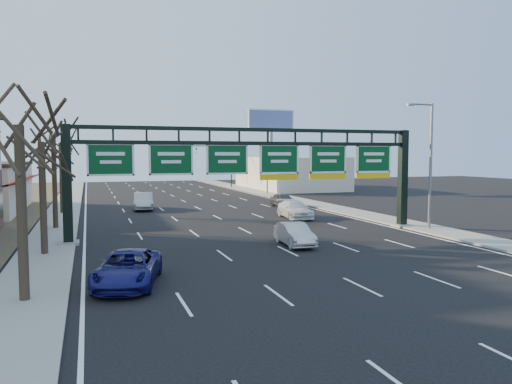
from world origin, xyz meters
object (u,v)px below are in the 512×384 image
object	(u,v)px
car_blue_suv	(128,268)
car_white_wagon	(295,209)
sign_gantry	(256,166)
car_silver_sedan	(295,234)

from	to	relation	value
car_blue_suv	car_white_wagon	xyz separation A→B (m)	(15.21, 18.08, 0.03)
sign_gantry	car_blue_suv	distance (m)	14.63
car_silver_sedan	car_white_wagon	xyz separation A→B (m)	(5.10, 11.92, 0.06)
car_blue_suv	car_white_wagon	world-z (taller)	car_white_wagon
car_blue_suv	car_silver_sedan	xyz separation A→B (m)	(10.10, 6.15, -0.04)
sign_gantry	car_white_wagon	bearing A→B (deg)	50.94
car_silver_sedan	car_blue_suv	bearing A→B (deg)	-145.06
car_blue_suv	car_white_wagon	bearing A→B (deg)	64.32
car_blue_suv	sign_gantry	bearing A→B (deg)	63.63
car_blue_suv	car_white_wagon	distance (m)	23.62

